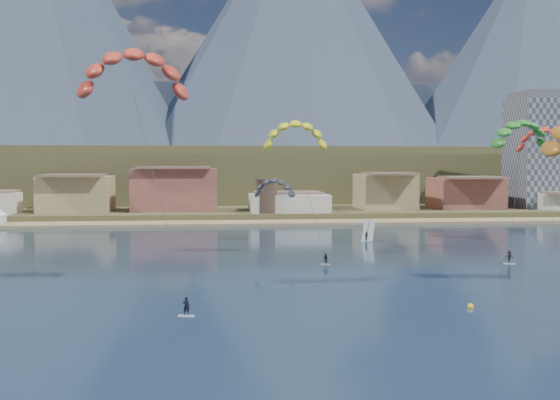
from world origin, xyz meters
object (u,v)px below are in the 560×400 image
at_px(watchtower, 267,195).
at_px(kitesurfer_yellow, 296,131).
at_px(apartment_tower, 548,150).
at_px(kitesurfer_green, 520,131).
at_px(kitesurfer_red, 133,66).
at_px(buoy, 471,307).
at_px(windsurfer, 367,234).

relative_size(watchtower, kitesurfer_yellow, 0.38).
distance_m(apartment_tower, kitesurfer_green, 88.13).
height_order(apartment_tower, kitesurfer_red, apartment_tower).
xyz_separation_m(apartment_tower, watchtower, (-80.00, -14.00, -11.45)).
bearing_deg(buoy, kitesurfer_yellow, 108.76).
bearing_deg(windsurfer, kitesurfer_green, -41.34).
distance_m(kitesurfer_red, buoy, 45.15).
relative_size(kitesurfer_yellow, buoy, 32.76).
xyz_separation_m(kitesurfer_green, buoy, (-23.31, -39.31, -19.71)).
bearing_deg(watchtower, apartment_tower, 9.93).
relative_size(kitesurfer_green, windsurfer, 5.96).
bearing_deg(kitesurfer_green, kitesurfer_red, -155.48).
xyz_separation_m(apartment_tower, kitesurfer_green, (-44.10, -76.28, 2.01)).
bearing_deg(windsurfer, kitesurfer_red, -129.97).
height_order(kitesurfer_red, kitesurfer_green, kitesurfer_red).
relative_size(apartment_tower, buoy, 46.60).
bearing_deg(windsurfer, apartment_tower, 41.84).
xyz_separation_m(kitesurfer_yellow, buoy, (13.21, -38.90, -19.50)).
bearing_deg(apartment_tower, watchtower, -170.07).
height_order(watchtower, kitesurfer_yellow, kitesurfer_yellow).
height_order(kitesurfer_red, buoy, kitesurfer_red).
distance_m(kitesurfer_green, windsurfer, 33.27).
xyz_separation_m(kitesurfer_red, windsurfer, (37.57, 44.83, -24.40)).
bearing_deg(apartment_tower, windsurfer, -138.16).
height_order(apartment_tower, watchtower, apartment_tower).
height_order(apartment_tower, windsurfer, apartment_tower).
xyz_separation_m(apartment_tower, buoy, (-67.41, -115.59, -17.70)).
distance_m(apartment_tower, windsurfer, 88.58).
xyz_separation_m(watchtower, kitesurfer_red, (-22.40, -88.87, 19.29)).
bearing_deg(buoy, windsurfer, 87.43).
distance_m(kitesurfer_red, kitesurfer_yellow, 34.58).
bearing_deg(kitesurfer_red, kitesurfer_green, 24.52).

